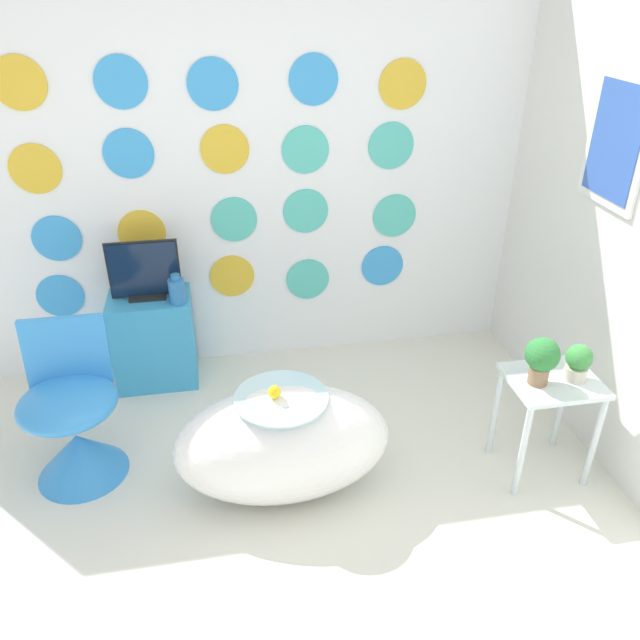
% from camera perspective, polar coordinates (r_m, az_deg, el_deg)
% --- Properties ---
extents(wall_back_dotted, '(4.57, 0.05, 2.60)m').
position_cam_1_polar(wall_back_dotted, '(3.70, -8.84, 14.24)').
color(wall_back_dotted, white).
rests_on(wall_back_dotted, ground_plane).
extents(wall_right, '(0.06, 3.09, 2.60)m').
position_cam_1_polar(wall_right, '(3.28, 25.98, 9.86)').
color(wall_right, silver).
rests_on(wall_right, ground_plane).
extents(bathtub, '(1.02, 0.52, 0.58)m').
position_cam_1_polar(bathtub, '(3.00, -3.42, -11.21)').
color(bathtub, white).
rests_on(bathtub, ground_plane).
extents(rubber_duck, '(0.06, 0.06, 0.07)m').
position_cam_1_polar(rubber_duck, '(2.78, -4.18, -6.54)').
color(rubber_duck, yellow).
rests_on(rubber_duck, bathtub).
extents(chair, '(0.47, 0.47, 0.80)m').
position_cam_1_polar(chair, '(3.33, -21.54, -9.20)').
color(chair, '#338CE0').
rests_on(chair, ground_plane).
extents(tv_cabinet, '(0.47, 0.33, 0.57)m').
position_cam_1_polar(tv_cabinet, '(3.90, -14.90, -1.73)').
color(tv_cabinet, '#389ED6').
rests_on(tv_cabinet, ground_plane).
extents(tv, '(0.40, 0.12, 0.35)m').
position_cam_1_polar(tv, '(3.70, -15.76, 4.19)').
color(tv, black).
rests_on(tv, tv_cabinet).
extents(vase, '(0.09, 0.09, 0.18)m').
position_cam_1_polar(vase, '(3.63, -12.95, 2.65)').
color(vase, '#2D72B7').
rests_on(vase, tv_cabinet).
extents(side_table, '(0.42, 0.36, 0.55)m').
position_cam_1_polar(side_table, '(3.22, 20.23, -6.76)').
color(side_table, silver).
rests_on(side_table, ground_plane).
extents(potted_plant_left, '(0.16, 0.16, 0.24)m').
position_cam_1_polar(potted_plant_left, '(3.03, 19.63, -3.27)').
color(potted_plant_left, '#8C6B4C').
rests_on(potted_plant_left, side_table).
extents(potted_plant_right, '(0.12, 0.12, 0.18)m').
position_cam_1_polar(potted_plant_right, '(3.14, 22.53, -3.55)').
color(potted_plant_right, beige).
rests_on(potted_plant_right, side_table).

